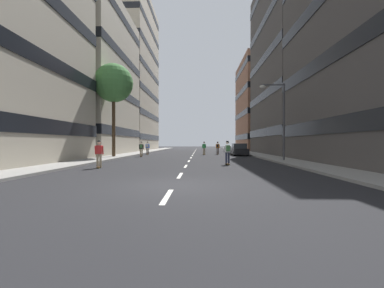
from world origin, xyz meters
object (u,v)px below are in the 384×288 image
at_px(street_tree_near, 114,83).
at_px(skater_4, 228,151).
at_px(streetlamp_right, 280,113).
at_px(skater_0, 99,153).
at_px(parked_car_near, 239,150).
at_px(skater_1, 148,147).
at_px(skater_2, 141,148).
at_px(skater_3, 218,147).
at_px(skater_5, 204,147).

relative_size(street_tree_near, skater_4, 5.62).
distance_m(streetlamp_right, skater_0, 14.83).
xyz_separation_m(parked_car_near, skater_1, (-12.07, 2.17, 0.32)).
height_order(skater_2, skater_3, same).
distance_m(skater_3, skater_4, 16.94).
bearing_deg(skater_5, skater_2, -143.98).
bearing_deg(skater_3, skater_2, -145.74).
bearing_deg(street_tree_near, skater_5, 36.31).
distance_m(streetlamp_right, skater_2, 15.74).
bearing_deg(skater_3, skater_1, -174.79).
bearing_deg(skater_4, skater_0, -161.92).
bearing_deg(street_tree_near, skater_4, -37.56).
bearing_deg(skater_2, skater_5, 36.02).
height_order(skater_1, skater_4, same).
relative_size(skater_1, skater_3, 1.00).
relative_size(skater_0, skater_2, 1.00).
bearing_deg(street_tree_near, skater_0, -75.73).
bearing_deg(street_tree_near, parked_car_near, 19.94).
bearing_deg(skater_4, skater_1, 119.71).
relative_size(streetlamp_right, skater_2, 3.65).
bearing_deg(skater_0, skater_5, 69.63).
distance_m(parked_car_near, skater_5, 4.86).
bearing_deg(parked_car_near, street_tree_near, -160.06).
relative_size(skater_3, skater_5, 1.00).
height_order(street_tree_near, skater_0, street_tree_near).
xyz_separation_m(parked_car_near, skater_3, (-2.49, 3.04, 0.32)).
bearing_deg(parked_car_near, skater_5, 154.51).
bearing_deg(streetlamp_right, skater_0, -155.41).
xyz_separation_m(parked_car_near, street_tree_near, (-14.25, -5.17, 7.31)).
xyz_separation_m(street_tree_near, skater_0, (2.92, -11.48, -7.03)).
distance_m(skater_0, skater_2, 13.42).
bearing_deg(parked_car_near, skater_1, 169.83).
height_order(street_tree_near, skater_2, street_tree_near).
relative_size(skater_0, skater_1, 1.00).
distance_m(skater_2, skater_4, 13.82).
distance_m(skater_0, skater_4, 8.87).
distance_m(street_tree_near, skater_1, 10.37).
xyz_separation_m(skater_4, skater_5, (-1.47, 15.99, -0.03)).
relative_size(skater_1, skater_2, 1.00).
height_order(street_tree_near, skater_1, street_tree_near).
xyz_separation_m(street_tree_near, skater_4, (11.35, -8.73, -7.00)).
bearing_deg(skater_2, skater_4, -50.50).
bearing_deg(skater_0, skater_3, 65.81).
distance_m(parked_car_near, skater_4, 14.20).
height_order(streetlamp_right, skater_2, streetlamp_right).
xyz_separation_m(parked_car_near, skater_4, (-2.90, -13.90, 0.32)).
distance_m(parked_car_near, street_tree_near, 16.83).
height_order(street_tree_near, skater_4, street_tree_near).
xyz_separation_m(parked_car_near, skater_5, (-4.38, 2.09, 0.29)).
height_order(parked_car_near, skater_5, skater_5).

